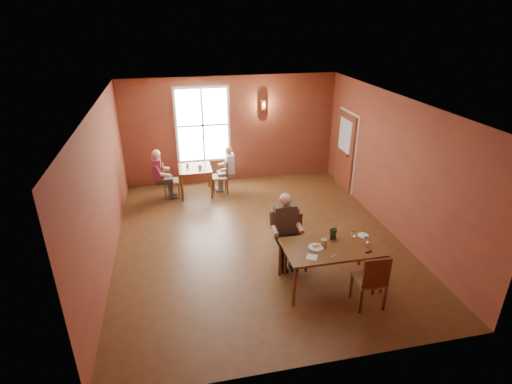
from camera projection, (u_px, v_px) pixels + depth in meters
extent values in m
cube|color=brown|center=(258.00, 239.00, 8.76)|extent=(6.00, 7.00, 0.01)
cube|color=brown|center=(231.00, 130.00, 11.25)|extent=(6.00, 0.04, 3.00)
cube|color=brown|center=(318.00, 278.00, 5.02)|extent=(6.00, 0.04, 3.00)
cube|color=brown|center=(104.00, 188.00, 7.56)|extent=(0.04, 7.00, 3.00)
cube|color=brown|center=(392.00, 165.00, 8.71)|extent=(0.04, 7.00, 3.00)
cube|color=white|center=(258.00, 102.00, 7.51)|extent=(6.00, 7.00, 0.04)
cube|color=white|center=(203.00, 125.00, 10.97)|extent=(1.36, 0.10, 1.96)
cube|color=maroon|center=(345.00, 152.00, 10.93)|extent=(0.12, 1.04, 2.10)
cylinder|color=brown|center=(263.00, 105.00, 11.04)|extent=(0.16, 0.16, 0.28)
cylinder|color=white|center=(316.00, 247.00, 6.96)|extent=(0.35, 0.35, 0.03)
cube|color=#DDB575|center=(324.00, 243.00, 7.00)|extent=(0.10, 0.09, 0.11)
cube|color=#224227|center=(333.00, 234.00, 7.20)|extent=(0.14, 0.11, 0.21)
cube|color=white|center=(335.00, 255.00, 6.76)|extent=(0.19, 0.13, 0.00)
cube|color=white|center=(312.00, 257.00, 6.70)|extent=(0.24, 0.24, 0.01)
cylinder|color=white|center=(363.00, 235.00, 7.34)|extent=(0.23, 0.23, 0.02)
cube|color=black|center=(369.00, 252.00, 6.84)|extent=(0.13, 0.08, 0.02)
imported|color=white|center=(200.00, 167.00, 10.55)|extent=(0.12, 0.12, 0.09)
imported|color=white|center=(187.00, 165.00, 10.66)|extent=(0.12, 0.12, 0.09)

